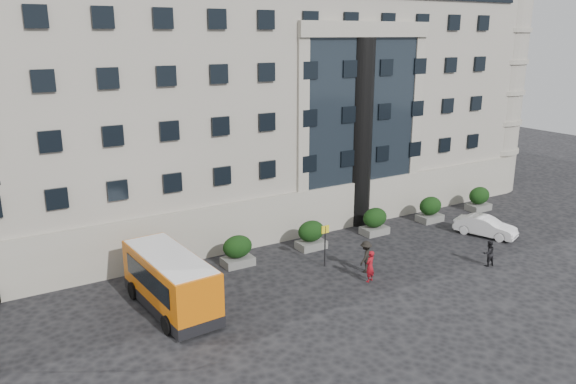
% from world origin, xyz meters
% --- Properties ---
extents(ground, '(120.00, 120.00, 0.00)m').
position_xyz_m(ground, '(0.00, 0.00, 0.00)').
color(ground, black).
rests_on(ground, ground).
extents(civic_building, '(44.00, 24.00, 18.00)m').
position_xyz_m(civic_building, '(6.00, 22.00, 9.00)').
color(civic_building, gray).
rests_on(civic_building, ground).
extents(entrance_column, '(1.80, 1.80, 13.00)m').
position_xyz_m(entrance_column, '(12.00, 10.30, 6.50)').
color(entrance_column, black).
rests_on(entrance_column, ground).
extents(hedge_a, '(1.80, 1.26, 1.84)m').
position_xyz_m(hedge_a, '(-4.00, 7.80, 0.93)').
color(hedge_a, '#60605D').
rests_on(hedge_a, ground).
extents(hedge_b, '(1.80, 1.26, 1.84)m').
position_xyz_m(hedge_b, '(1.20, 7.80, 0.93)').
color(hedge_b, '#60605D').
rests_on(hedge_b, ground).
extents(hedge_c, '(1.80, 1.26, 1.84)m').
position_xyz_m(hedge_c, '(6.40, 7.80, 0.93)').
color(hedge_c, '#60605D').
rests_on(hedge_c, ground).
extents(hedge_d, '(1.80, 1.26, 1.84)m').
position_xyz_m(hedge_d, '(11.60, 7.80, 0.93)').
color(hedge_d, '#60605D').
rests_on(hedge_d, ground).
extents(hedge_e, '(1.80, 1.26, 1.84)m').
position_xyz_m(hedge_e, '(16.80, 7.80, 0.93)').
color(hedge_e, '#60605D').
rests_on(hedge_e, ground).
extents(hedge_f, '(1.80, 1.26, 1.84)m').
position_xyz_m(hedge_f, '(22.00, 7.80, 0.93)').
color(hedge_f, '#60605D').
rests_on(hedge_f, ground).
extents(bus_stop_sign, '(0.50, 0.08, 2.52)m').
position_xyz_m(bus_stop_sign, '(5.50, 5.00, 1.73)').
color(bus_stop_sign, '#262628').
rests_on(bus_stop_sign, ground).
extents(minibus, '(2.94, 6.96, 2.85)m').
position_xyz_m(minibus, '(-4.05, 4.60, 1.57)').
color(minibus, '#C75D09').
rests_on(minibus, ground).
extents(white_taxi, '(2.79, 4.30, 1.34)m').
position_xyz_m(white_taxi, '(17.77, 3.61, 0.67)').
color(white_taxi, white).
rests_on(white_taxi, ground).
extents(pedestrian_a, '(0.76, 0.63, 1.80)m').
position_xyz_m(pedestrian_a, '(6.42, 1.99, 0.90)').
color(pedestrian_a, maroon).
rests_on(pedestrian_a, ground).
extents(pedestrian_b, '(0.85, 0.72, 1.57)m').
position_xyz_m(pedestrian_b, '(13.77, 0.06, 0.78)').
color(pedestrian_b, black).
rests_on(pedestrian_b, ground).
extents(pedestrian_c, '(1.39, 1.19, 1.87)m').
position_xyz_m(pedestrian_c, '(7.04, 3.12, 0.93)').
color(pedestrian_c, black).
rests_on(pedestrian_c, ground).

